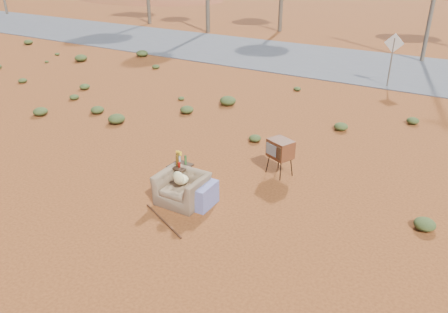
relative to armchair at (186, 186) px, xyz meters
The scene contains 8 objects.
ground 0.55m from the armchair, 21.34° to the right, with size 140.00×140.00×0.00m, color #954B1D.
highway 14.89m from the armchair, 88.79° to the left, with size 140.00×7.00×0.04m, color #565659.
armchair is the anchor object (origin of this frame).
tv_unit 2.67m from the armchair, 62.33° to the left, with size 0.72×0.66×0.95m.
side_table 0.68m from the armchair, 137.51° to the left, with size 0.49×0.49×0.95m.
rusty_bar 0.98m from the armchair, 88.04° to the right, with size 0.04×0.04×1.53m, color #4E2314.
road_sign 12.06m from the armchair, 81.31° to the left, with size 0.78×0.06×2.19m.
scrub_patch 4.33m from the armchair, 96.78° to the left, with size 17.49×8.07×0.33m.
Camera 1 is at (4.84, -6.74, 5.24)m, focal length 35.00 mm.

